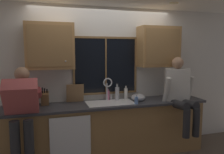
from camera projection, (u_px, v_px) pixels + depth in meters
name	position (u px, v px, depth m)	size (l,w,h in m)	color
back_wall	(103.00, 79.00, 4.00)	(5.74, 0.12, 2.55)	silver
ceiling_downlight_right	(174.00, 3.00, 3.51)	(0.14, 0.14, 0.01)	#FFEAB2
window_glass	(106.00, 66.00, 3.91)	(1.10, 0.02, 0.95)	black
window_frame_top	(106.00, 38.00, 3.85)	(1.17, 0.02, 0.04)	brown
window_frame_bottom	(106.00, 93.00, 3.96)	(1.17, 0.02, 0.04)	brown
window_frame_left	(74.00, 66.00, 3.74)	(0.04, 0.02, 0.95)	brown
window_frame_right	(136.00, 65.00, 4.07)	(0.04, 0.02, 0.95)	brown
window_mullion_center	(106.00, 66.00, 3.90)	(0.02, 0.02, 0.95)	brown
lower_cabinet_run	(108.00, 130.00, 3.77)	(3.34, 0.58, 0.88)	olive
countertop	(109.00, 104.00, 3.69)	(3.40, 0.62, 0.04)	#38383D
dishwasher_front	(71.00, 141.00, 3.27)	(0.60, 0.02, 0.74)	white
upper_cabinet_left	(50.00, 46.00, 3.45)	(0.74, 0.36, 0.72)	#A87A47
upper_cabinet_right	(158.00, 47.00, 3.99)	(0.74, 0.36, 0.72)	#A87A47
sink	(110.00, 108.00, 3.72)	(0.80, 0.46, 0.21)	silver
faucet	(108.00, 86.00, 3.85)	(0.18, 0.09, 0.40)	silver
person_standing	(22.00, 112.00, 3.02)	(0.53, 0.69, 1.56)	#262628
person_sitting_on_counter	(180.00, 91.00, 3.76)	(0.54, 0.66, 1.26)	#262628
knife_block	(45.00, 99.00, 3.51)	(0.12, 0.18, 0.32)	olive
cutting_board	(75.00, 93.00, 3.74)	(0.29, 0.02, 0.31)	#997047
mixing_bowl	(138.00, 97.00, 3.86)	(0.25, 0.25, 0.12)	#B7B7BC
soap_dispenser	(136.00, 100.00, 3.62)	(0.06, 0.07, 0.17)	#668CCC
bottle_green_glass	(117.00, 93.00, 3.90)	(0.07, 0.07, 0.29)	#B7B7BC
bottle_tall_clear	(108.00, 95.00, 3.93)	(0.05, 0.05, 0.21)	pink
bottle_amber_small	(126.00, 93.00, 4.03)	(0.07, 0.07, 0.24)	silver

